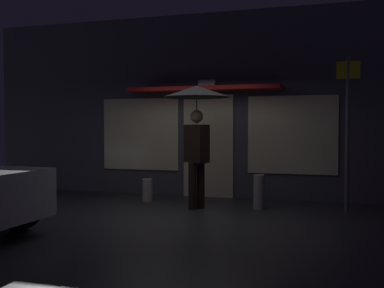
{
  "coord_description": "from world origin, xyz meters",
  "views": [
    {
      "loc": [
        2.59,
        -7.36,
        1.51
      ],
      "look_at": [
        0.09,
        0.72,
        1.2
      ],
      "focal_mm": 42.98,
      "sensor_mm": 36.0,
      "label": 1
    }
  ],
  "objects": [
    {
      "name": "ground_plane",
      "position": [
        0.0,
        0.0,
        0.0
      ],
      "size": [
        18.0,
        18.0,
        0.0
      ],
      "primitive_type": "plane",
      "color": "#2D2D33"
    },
    {
      "name": "building_facade",
      "position": [
        0.0,
        2.34,
        1.97
      ],
      "size": [
        10.55,
        1.0,
        3.96
      ],
      "color": "#4C4C56",
      "rests_on": "ground"
    },
    {
      "name": "person_with_umbrella",
      "position": [
        0.18,
        0.72,
        1.84
      ],
      "size": [
        1.26,
        1.26,
        2.26
      ],
      "rotation": [
        0.0,
        0.0,
        2.57
      ],
      "color": "black",
      "rests_on": "ground"
    },
    {
      "name": "street_sign_post",
      "position": [
        2.82,
        1.17,
        1.55
      ],
      "size": [
        0.4,
        0.07,
        2.76
      ],
      "color": "#595B60",
      "rests_on": "ground"
    },
    {
      "name": "sidewalk_bollard",
      "position": [
        -1.03,
        1.25,
        0.23
      ],
      "size": [
        0.21,
        0.21,
        0.45
      ],
      "primitive_type": "cylinder",
      "color": "#B2A899",
      "rests_on": "ground"
    },
    {
      "name": "sidewalk_bollard_2",
      "position": [
        1.29,
        1.02,
        0.32
      ],
      "size": [
        0.21,
        0.21,
        0.64
      ],
      "primitive_type": "cylinder",
      "color": "#9E998E",
      "rests_on": "ground"
    }
  ]
}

